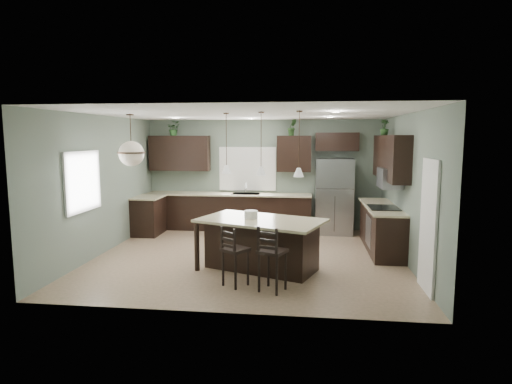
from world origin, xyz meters
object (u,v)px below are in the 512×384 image
Objects in this scene: bar_stool_right at (272,259)px; kitchen_island at (261,245)px; bar_stool_center at (235,256)px; refrigerator at (334,196)px; plant_back_left at (174,128)px; serving_dish at (251,214)px.

kitchen_island is at bearing 128.68° from bar_stool_right.
kitchen_island is 0.91m from bar_stool_center.
plant_back_left is at bearing 177.12° from refrigerator.
refrigerator is at bearing -2.88° from plant_back_left.
bar_stool_right is at bearing -105.58° from refrigerator.
refrigerator is at bearing 101.53° from bar_stool_center.
bar_stool_center is at bearing -172.89° from bar_stool_right.
refrigerator is 5.07× the size of plant_back_left.
refrigerator is at bearing 62.04° from serving_dish.
serving_dish is at bearing 117.42° from bar_stool_center.
plant_back_left is at bearing 146.36° from bar_stool_right.
serving_dish is 0.25× the size of bar_stool_center.
refrigerator reaches higher than kitchen_island.
serving_dish is (-0.19, 0.07, 0.53)m from kitchen_island.
bar_stool_right is (0.29, -1.02, 0.06)m from kitchen_island.
kitchen_island is 1.06m from bar_stool_right.
kitchen_island is 2.20× the size of bar_stool_center.
refrigerator is at bearing 97.30° from bar_stool_right.
bar_stool_center is (-0.32, -0.85, 0.02)m from kitchen_island.
kitchen_island is 4.77m from plant_back_left.
serving_dish is 0.23× the size of bar_stool_right.
serving_dish is (-1.65, -3.10, 0.07)m from refrigerator.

